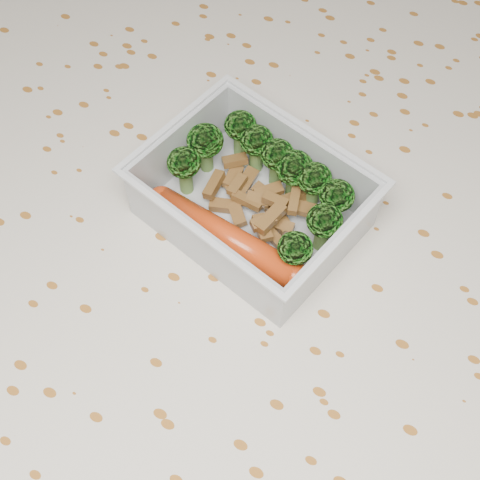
% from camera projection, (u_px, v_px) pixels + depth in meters
% --- Properties ---
extents(ground_plane, '(4.00, 4.00, 0.00)m').
position_uv_depth(ground_plane, '(235.00, 477.00, 1.15)').
color(ground_plane, olive).
rests_on(ground_plane, ground).
extents(dining_table, '(1.40, 0.90, 0.75)m').
position_uv_depth(dining_table, '(230.00, 313.00, 0.58)').
color(dining_table, brown).
rests_on(dining_table, ground).
extents(tablecloth, '(1.46, 0.96, 0.19)m').
position_uv_depth(tablecloth, '(229.00, 286.00, 0.53)').
color(tablecloth, beige).
rests_on(tablecloth, dining_table).
extents(lunch_container, '(0.18, 0.16, 0.06)m').
position_uv_depth(lunch_container, '(252.00, 205.00, 0.50)').
color(lunch_container, silver).
rests_on(lunch_container, tablecloth).
extents(broccoli_florets, '(0.14, 0.11, 0.05)m').
position_uv_depth(broccoli_florets, '(271.00, 174.00, 0.50)').
color(broccoli_florets, '#608C3F').
rests_on(broccoli_florets, lunch_container).
extents(meat_pile, '(0.10, 0.07, 0.03)m').
position_uv_depth(meat_pile, '(262.00, 202.00, 0.51)').
color(meat_pile, brown).
rests_on(meat_pile, lunch_container).
extents(sausage, '(0.14, 0.04, 0.02)m').
position_uv_depth(sausage, '(226.00, 237.00, 0.49)').
color(sausage, red).
rests_on(sausage, lunch_container).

